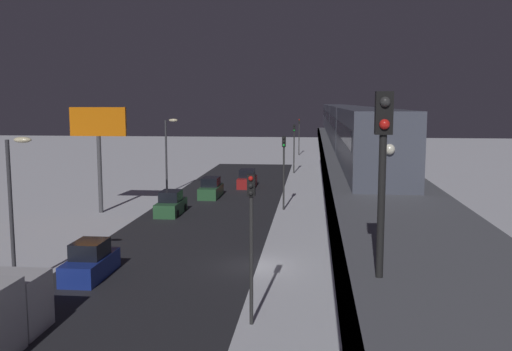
{
  "coord_description": "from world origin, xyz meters",
  "views": [
    {
      "loc": [
        -3.35,
        31.3,
        9.33
      ],
      "look_at": [
        2.09,
        -22.43,
        2.31
      ],
      "focal_mm": 39.79,
      "sensor_mm": 36.0,
      "label": 1
    }
  ],
  "objects": [
    {
      "name": "street_lamp_near",
      "position": [
        11.33,
        5.0,
        4.81
      ],
      "size": [
        1.35,
        0.44,
        7.65
      ],
      "color": "#38383D",
      "rests_on": "ground_plane"
    },
    {
      "name": "traffic_light_mid",
      "position": [
        -0.84,
        -17.29,
        4.2
      ],
      "size": [
        0.32,
        0.44,
        6.4
      ],
      "color": "#2D2D2D",
      "rests_on": "ground_plane"
    },
    {
      "name": "elevated_railway",
      "position": [
        -6.34,
        0.0,
        4.8
      ],
      "size": [
        5.0,
        106.49,
        5.55
      ],
      "color": "slate",
      "rests_on": "ground_plane"
    },
    {
      "name": "rail_signal",
      "position": [
        -4.81,
        19.18,
        8.28
      ],
      "size": [
        0.36,
        0.41,
        4.0
      ],
      "color": "black",
      "rests_on": "elevated_railway"
    },
    {
      "name": "sedan_red",
      "position": [
        3.86,
        -30.18,
        0.8
      ],
      "size": [
        1.8,
        4.32,
        1.97
      ],
      "rotation": [
        0.0,
        0.0,
        3.14
      ],
      "color": "#A51E1E",
      "rests_on": "ground_plane"
    },
    {
      "name": "street_lamp_far",
      "position": [
        11.33,
        -25.0,
        4.81
      ],
      "size": [
        1.35,
        0.44,
        7.65
      ],
      "color": "#38383D",
      "rests_on": "ground_plane"
    },
    {
      "name": "avenue_asphalt",
      "position": [
        5.26,
        0.0,
        0.0
      ],
      "size": [
        11.0,
        106.49,
        0.01
      ],
      "primitive_type": "cube",
      "color": "#28282D",
      "rests_on": "ground_plane"
    },
    {
      "name": "sedan_blue",
      "position": [
        8.46,
        2.85,
        0.8
      ],
      "size": [
        1.8,
        4.38,
        1.97
      ],
      "color": "navy",
      "rests_on": "ground_plane"
    },
    {
      "name": "ground_plane",
      "position": [
        0.0,
        0.0,
        0.0
      ],
      "size": [
        240.0,
        240.0,
        0.0
      ],
      "primitive_type": "plane",
      "color": "white"
    },
    {
      "name": "sedan_green",
      "position": [
        8.46,
        -14.46,
        0.78
      ],
      "size": [
        1.91,
        4.51,
        1.97
      ],
      "color": "#2D6038",
      "rests_on": "ground_plane"
    },
    {
      "name": "commercial_billboard",
      "position": [
        14.54,
        -14.53,
        6.83
      ],
      "size": [
        4.8,
        0.36,
        8.9
      ],
      "color": "#4C4C51",
      "rests_on": "ground_plane"
    },
    {
      "name": "sedan_green_2",
      "position": [
        6.66,
        -23.26,
        0.8
      ],
      "size": [
        1.8,
        4.7,
        1.97
      ],
      "color": "#2D6038",
      "rests_on": "ground_plane"
    },
    {
      "name": "subway_train",
      "position": [
        -6.44,
        -29.0,
        7.33
      ],
      "size": [
        2.94,
        74.07,
        3.4
      ],
      "color": "#4C5160",
      "rests_on": "elevated_railway"
    },
    {
      "name": "traffic_light_far",
      "position": [
        -0.84,
        -43.08,
        4.2
      ],
      "size": [
        0.32,
        0.44,
        6.4
      ],
      "color": "#2D2D2D",
      "rests_on": "ground_plane"
    },
    {
      "name": "traffic_light_near",
      "position": [
        -0.84,
        8.5,
        4.2
      ],
      "size": [
        0.32,
        0.44,
        6.4
      ],
      "color": "#2D2D2D",
      "rests_on": "ground_plane"
    },
    {
      "name": "traffic_light_distant",
      "position": [
        -0.84,
        -68.86,
        4.2
      ],
      "size": [
        0.32,
        0.44,
        6.4
      ],
      "color": "#2D2D2D",
      "rests_on": "ground_plane"
    }
  ]
}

